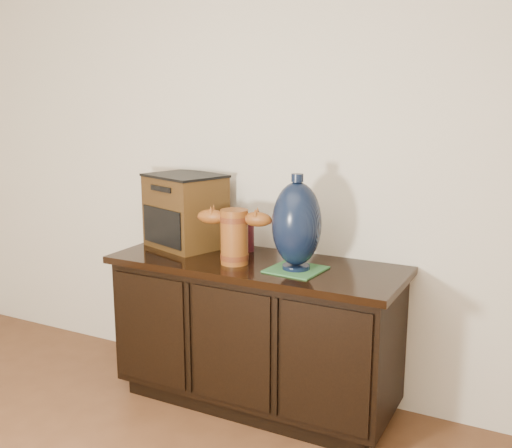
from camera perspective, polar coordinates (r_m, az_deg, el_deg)
The scene contains 6 objects.
sideboard at distance 3.06m, azimuth -0.04°, elevation -10.23°, with size 1.46×0.56×0.75m.
terracotta_vessel at distance 2.87m, azimuth -2.08°, elevation -0.90°, with size 0.38×0.16×0.27m.
tv_radio at distance 3.22m, azimuth -6.74°, elevation 1.26°, with size 0.47×0.42×0.39m.
green_mat at distance 2.81m, azimuth 3.83°, elevation -4.34°, with size 0.24×0.24×0.01m, color #306B37.
lamp_base at distance 2.75m, azimuth 3.89°, elevation -0.03°, with size 0.25×0.25×0.45m.
spray_can at distance 3.12m, azimuth -0.72°, elevation -1.11°, with size 0.06×0.06×0.17m.
Camera 1 is at (1.31, -0.29, 1.55)m, focal length 42.00 mm.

